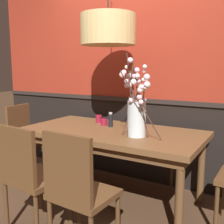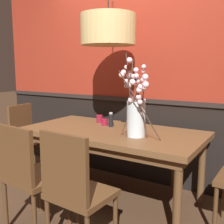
{
  "view_description": "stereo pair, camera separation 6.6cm",
  "coord_description": "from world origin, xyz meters",
  "px_view_note": "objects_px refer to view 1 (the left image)",
  "views": [
    {
      "loc": [
        1.4,
        -2.4,
        1.38
      ],
      "look_at": [
        0.0,
        0.0,
        0.93
      ],
      "focal_mm": 44.16,
      "sensor_mm": 36.0,
      "label": 1
    },
    {
      "loc": [
        1.46,
        -2.37,
        1.38
      ],
      "look_at": [
        0.0,
        0.0,
        0.93
      ],
      "focal_mm": 44.16,
      "sensor_mm": 36.0,
      "label": 2
    }
  ],
  "objects_px": {
    "chair_far_side_left": "(124,132)",
    "candle_holder_nearer_center": "(99,119)",
    "pendant_lamp": "(108,30)",
    "condiment_bottle": "(111,120)",
    "vase_with_blossoms": "(136,112)",
    "chair_near_side_left": "(30,173)",
    "candle_holder_nearer_edge": "(104,122)",
    "chair_head_west_end": "(26,136)",
    "dining_table": "(112,138)",
    "chair_far_side_right": "(167,138)",
    "chair_near_side_right": "(77,187)"
  },
  "relations": [
    {
      "from": "chair_far_side_left",
      "to": "candle_holder_nearer_center",
      "type": "height_order",
      "value": "chair_far_side_left"
    },
    {
      "from": "candle_holder_nearer_center",
      "to": "pendant_lamp",
      "type": "xyz_separation_m",
      "value": [
        0.27,
        -0.24,
        0.96
      ]
    },
    {
      "from": "condiment_bottle",
      "to": "vase_with_blossoms",
      "type": "bearing_deg",
      "value": -30.26
    },
    {
      "from": "chair_near_side_left",
      "to": "candle_holder_nearer_center",
      "type": "xyz_separation_m",
      "value": [
        -0.06,
        1.13,
        0.26
      ]
    },
    {
      "from": "chair_near_side_left",
      "to": "candle_holder_nearer_edge",
      "type": "xyz_separation_m",
      "value": [
        0.07,
        1.04,
        0.25
      ]
    },
    {
      "from": "chair_head_west_end",
      "to": "chair_near_side_left",
      "type": "relative_size",
      "value": 0.97
    },
    {
      "from": "chair_head_west_end",
      "to": "candle_holder_nearer_edge",
      "type": "height_order",
      "value": "chair_head_west_end"
    },
    {
      "from": "chair_head_west_end",
      "to": "chair_near_side_left",
      "type": "xyz_separation_m",
      "value": [
        1.03,
        -0.9,
        0.02
      ]
    },
    {
      "from": "chair_far_side_left",
      "to": "chair_head_west_end",
      "type": "xyz_separation_m",
      "value": [
        -0.97,
        -0.85,
        -0.0
      ]
    },
    {
      "from": "dining_table",
      "to": "vase_with_blossoms",
      "type": "xyz_separation_m",
      "value": [
        0.33,
        -0.12,
        0.31
      ]
    },
    {
      "from": "candle_holder_nearer_center",
      "to": "chair_far_side_right",
      "type": "bearing_deg",
      "value": 44.67
    },
    {
      "from": "chair_far_side_left",
      "to": "candle_holder_nearer_center",
      "type": "distance_m",
      "value": 0.68
    },
    {
      "from": "chair_near_side_right",
      "to": "chair_head_west_end",
      "type": "relative_size",
      "value": 1.04
    },
    {
      "from": "chair_far_side_left",
      "to": "candle_holder_nearer_center",
      "type": "xyz_separation_m",
      "value": [
        -0.0,
        -0.62,
        0.28
      ]
    },
    {
      "from": "chair_near_side_right",
      "to": "condiment_bottle",
      "type": "xyz_separation_m",
      "value": [
        -0.33,
        1.03,
        0.3
      ]
    },
    {
      "from": "dining_table",
      "to": "chair_far_side_right",
      "type": "xyz_separation_m",
      "value": [
        0.3,
        0.86,
        -0.16
      ]
    },
    {
      "from": "condiment_bottle",
      "to": "pendant_lamp",
      "type": "bearing_deg",
      "value": -69.42
    },
    {
      "from": "vase_with_blossoms",
      "to": "candle_holder_nearer_center",
      "type": "xyz_separation_m",
      "value": [
        -0.66,
        0.36,
        -0.18
      ]
    },
    {
      "from": "vase_with_blossoms",
      "to": "candle_holder_nearer_edge",
      "type": "bearing_deg",
      "value": 152.29
    },
    {
      "from": "chair_head_west_end",
      "to": "dining_table",
      "type": "bearing_deg",
      "value": -0.76
    },
    {
      "from": "chair_head_west_end",
      "to": "pendant_lamp",
      "type": "xyz_separation_m",
      "value": [
        1.25,
        -0.01,
        1.24
      ]
    },
    {
      "from": "chair_far_side_left",
      "to": "condiment_bottle",
      "type": "xyz_separation_m",
      "value": [
        0.23,
        -0.74,
        0.31
      ]
    },
    {
      "from": "candle_holder_nearer_edge",
      "to": "chair_head_west_end",
      "type": "bearing_deg",
      "value": -172.77
    },
    {
      "from": "pendant_lamp",
      "to": "chair_head_west_end",
      "type": "bearing_deg",
      "value": 179.6
    },
    {
      "from": "condiment_bottle",
      "to": "chair_near_side_right",
      "type": "bearing_deg",
      "value": -72.27
    },
    {
      "from": "dining_table",
      "to": "vase_with_blossoms",
      "type": "bearing_deg",
      "value": -19.66
    },
    {
      "from": "chair_far_side_right",
      "to": "chair_near_side_left",
      "type": "bearing_deg",
      "value": -107.67
    },
    {
      "from": "candle_holder_nearer_edge",
      "to": "condiment_bottle",
      "type": "bearing_deg",
      "value": -15.19
    },
    {
      "from": "dining_table",
      "to": "condiment_bottle",
      "type": "height_order",
      "value": "condiment_bottle"
    },
    {
      "from": "pendant_lamp",
      "to": "dining_table",
      "type": "bearing_deg",
      "value": -9.89
    },
    {
      "from": "vase_with_blossoms",
      "to": "candle_holder_nearer_edge",
      "type": "distance_m",
      "value": 0.62
    },
    {
      "from": "vase_with_blossoms",
      "to": "candle_holder_nearer_edge",
      "type": "relative_size",
      "value": 9.92
    },
    {
      "from": "chair_near_side_right",
      "to": "pendant_lamp",
      "type": "distance_m",
      "value": 1.56
    },
    {
      "from": "candle_holder_nearer_edge",
      "to": "pendant_lamp",
      "type": "xyz_separation_m",
      "value": [
        0.14,
        -0.15,
        0.97
      ]
    },
    {
      "from": "chair_head_west_end",
      "to": "chair_near_side_left",
      "type": "height_order",
      "value": "chair_near_side_left"
    },
    {
      "from": "condiment_bottle",
      "to": "chair_far_side_right",
      "type": "bearing_deg",
      "value": 61.77
    },
    {
      "from": "condiment_bottle",
      "to": "pendant_lamp",
      "type": "xyz_separation_m",
      "value": [
        0.05,
        -0.12,
        0.93
      ]
    },
    {
      "from": "chair_near_side_right",
      "to": "candle_holder_nearer_center",
      "type": "relative_size",
      "value": 10.14
    },
    {
      "from": "chair_far_side_right",
      "to": "vase_with_blossoms",
      "type": "bearing_deg",
      "value": -87.93
    },
    {
      "from": "pendant_lamp",
      "to": "chair_near_side_left",
      "type": "bearing_deg",
      "value": -103.25
    },
    {
      "from": "candle_holder_nearer_center",
      "to": "pendant_lamp",
      "type": "height_order",
      "value": "pendant_lamp"
    },
    {
      "from": "chair_far_side_left",
      "to": "pendant_lamp",
      "type": "distance_m",
      "value": 1.53
    },
    {
      "from": "chair_head_west_end",
      "to": "vase_with_blossoms",
      "type": "height_order",
      "value": "vase_with_blossoms"
    },
    {
      "from": "dining_table",
      "to": "chair_near_side_left",
      "type": "height_order",
      "value": "chair_near_side_left"
    },
    {
      "from": "candle_holder_nearer_edge",
      "to": "condiment_bottle",
      "type": "height_order",
      "value": "condiment_bottle"
    },
    {
      "from": "chair_near_side_right",
      "to": "vase_with_blossoms",
      "type": "xyz_separation_m",
      "value": [
        0.1,
        0.79,
        0.45
      ]
    },
    {
      "from": "chair_far_side_left",
      "to": "chair_near_side_right",
      "type": "xyz_separation_m",
      "value": [
        0.56,
        -1.77,
        0.01
      ]
    },
    {
      "from": "chair_head_west_end",
      "to": "condiment_bottle",
      "type": "distance_m",
      "value": 1.24
    },
    {
      "from": "chair_far_side_left",
      "to": "condiment_bottle",
      "type": "distance_m",
      "value": 0.83
    },
    {
      "from": "chair_far_side_right",
      "to": "candle_holder_nearer_edge",
      "type": "xyz_separation_m",
      "value": [
        -0.49,
        -0.7,
        0.28
      ]
    }
  ]
}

